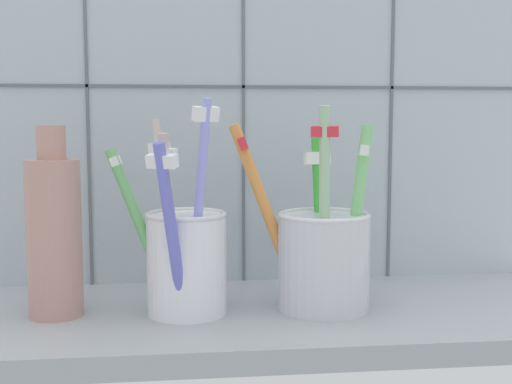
# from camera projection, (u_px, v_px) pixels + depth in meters

# --- Properties ---
(counter_slab) EXTENTS (0.64, 0.22, 0.02)m
(counter_slab) POSITION_uv_depth(u_px,v_px,m) (255.00, 319.00, 0.60)
(counter_slab) COLOR #9EA3A8
(counter_slab) RESTS_ON ground
(tile_wall_back) EXTENTS (0.64, 0.02, 0.45)m
(tile_wall_back) POSITION_uv_depth(u_px,v_px,m) (242.00, 89.00, 0.70)
(tile_wall_back) COLOR #B2C1CC
(tile_wall_back) RESTS_ON ground
(toothbrush_cup_left) EXTENTS (0.11, 0.10, 0.19)m
(toothbrush_cup_left) POSITION_uv_depth(u_px,v_px,m) (185.00, 256.00, 0.58)
(toothbrush_cup_left) COLOR white
(toothbrush_cup_left) RESTS_ON counter_slab
(toothbrush_cup_right) EXTENTS (0.13, 0.08, 0.18)m
(toothbrush_cup_right) POSITION_uv_depth(u_px,v_px,m) (323.00, 254.00, 0.60)
(toothbrush_cup_right) COLOR silver
(toothbrush_cup_right) RESTS_ON counter_slab
(ceramic_vase) EXTENTS (0.05, 0.05, 0.17)m
(ceramic_vase) POSITION_uv_depth(u_px,v_px,m) (53.00, 234.00, 0.57)
(ceramic_vase) COLOR tan
(ceramic_vase) RESTS_ON counter_slab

